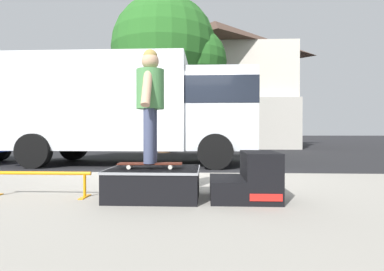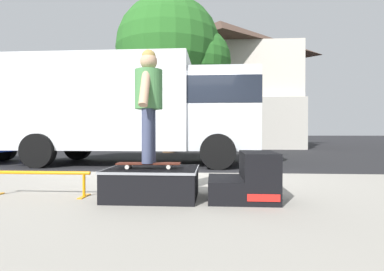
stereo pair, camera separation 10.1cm
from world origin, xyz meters
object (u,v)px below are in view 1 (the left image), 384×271
object	(u,v)px
kicker_ramp	(250,180)
box_truck	(135,106)
skateboard	(150,164)
skater_kid	(150,96)
grind_rail	(39,178)
street_tree_main	(170,52)
skate_box	(154,182)

from	to	relation	value
kicker_ramp	box_truck	xyz separation A→B (m)	(-2.63, 5.07, 1.34)
skateboard	skater_kid	bearing A→B (deg)	-93.58
skater_kid	skateboard	bearing A→B (deg)	86.42
grind_rail	skateboard	size ratio (longest dim) A/B	1.70
grind_rail	street_tree_main	size ratio (longest dim) A/B	0.19
kicker_ramp	street_tree_main	distance (m)	10.94
box_truck	street_tree_main	distance (m)	5.60
grind_rail	street_tree_main	distance (m)	10.73
kicker_ramp	grind_rail	bearing A→B (deg)	179.92
kicker_ramp	box_truck	bearing A→B (deg)	117.43
skater_kid	street_tree_main	world-z (taller)	street_tree_main
skate_box	kicker_ramp	distance (m)	1.18
skate_box	box_truck	xyz separation A→B (m)	(-1.46, 5.07, 1.38)
grind_rail	skater_kid	distance (m)	1.76
skater_kid	box_truck	distance (m)	5.30
grind_rail	street_tree_main	world-z (taller)	street_tree_main
kicker_ramp	box_truck	world-z (taller)	box_truck
skate_box	kicker_ramp	size ratio (longest dim) A/B	1.38
grind_rail	street_tree_main	bearing A→B (deg)	87.17
box_truck	street_tree_main	xyz separation A→B (m)	(0.47, 4.81, 2.83)
street_tree_main	kicker_ramp	bearing A→B (deg)	-77.67
kicker_ramp	box_truck	size ratio (longest dim) A/B	0.12
skate_box	skateboard	world-z (taller)	skateboard
skateboard	street_tree_main	size ratio (longest dim) A/B	0.11
skate_box	street_tree_main	size ratio (longest dim) A/B	0.16
skateboard	grind_rail	bearing A→B (deg)	178.81
grind_rail	skateboard	world-z (taller)	skateboard
kicker_ramp	skater_kid	size ratio (longest dim) A/B	0.58
skater_kid	box_truck	world-z (taller)	box_truck
skate_box	grind_rail	size ratio (longest dim) A/B	0.83
kicker_ramp	grind_rail	xyz separation A→B (m)	(-2.65, 0.00, -0.00)
kicker_ramp	skater_kid	bearing A→B (deg)	-178.79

